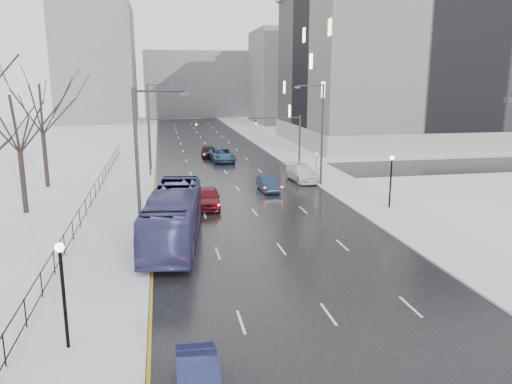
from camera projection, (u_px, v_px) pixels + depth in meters
road at (215, 158)px, 67.53m from camera, size 16.00×150.00×0.04m
cross_road at (227, 174)px, 56.03m from camera, size 130.00×10.00×0.04m
sidewalk_left at (136, 160)px, 65.60m from camera, size 5.00×150.00×0.16m
sidewalk_right at (290, 155)px, 69.43m from camera, size 5.00×150.00×0.16m
park_strip at (60, 162)px, 63.87m from camera, size 14.00×150.00×0.12m
tree_park_d at (27, 214)px, 39.37m from camera, size 8.75×8.75×12.50m
tree_park_e at (48, 188)px, 48.88m from camera, size 9.45×9.45×13.50m
iron_fence at (82, 213)px, 36.21m from camera, size 0.06×70.00×1.30m
streetlight_r_mid at (320, 129)px, 48.62m from camera, size 2.95×0.25×10.00m
streetlight_l_near at (142, 171)px, 26.48m from camera, size 2.95×0.25×10.00m
streetlight_l_far at (151, 122)px, 57.14m from camera, size 2.95×0.25×10.00m
lamppost_l at (62, 280)px, 18.88m from camera, size 0.36×0.36×4.28m
lamppost_r_mid at (391, 174)px, 40.15m from camera, size 0.36×0.36×4.28m
mast_signal_right at (291, 136)px, 56.46m from camera, size 6.10×0.33×6.50m
mast_signal_left at (159, 139)px, 53.79m from camera, size 6.10×0.33×6.50m
no_uturn_sign at (317, 157)px, 53.37m from camera, size 0.60×0.06×2.70m
civic_building at (416, 74)px, 82.95m from camera, size 41.00×31.00×24.80m
bldg_far_right at (303, 77)px, 122.92m from camera, size 24.00×20.00×22.00m
bldg_far_left at (97, 64)px, 122.70m from camera, size 18.00×22.00×28.00m
bldg_far_center at (198, 84)px, 142.93m from camera, size 30.00×18.00×18.00m
sedan_left_near at (198, 381)px, 16.37m from camera, size 1.43×4.04×1.33m
bus at (173, 216)px, 32.14m from camera, size 4.49×12.71×3.46m
sedan_center_near at (208, 197)px, 41.15m from camera, size 2.32×5.02×1.67m
sedan_right_near at (268, 184)px, 47.22m from camera, size 1.63×4.29×1.40m
sedan_right_cross at (222, 155)px, 64.33m from camera, size 3.12×6.22×1.69m
sedan_right_far at (302, 173)px, 51.92m from camera, size 2.78×5.91×1.67m
sedan_center_far at (209, 151)px, 67.52m from camera, size 1.98×4.80×1.63m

